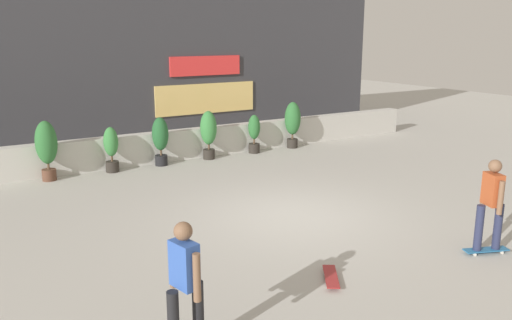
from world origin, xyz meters
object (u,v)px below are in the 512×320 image
Objects in this scene: potted_plant_3 at (209,131)px; skateboard_near_camera at (331,277)px; skater_by_wall_right at (491,202)px; potted_plant_1 at (111,147)px; potted_plant_0 at (46,146)px; potted_plant_2 at (160,138)px; potted_plant_4 at (254,132)px; potted_plant_5 at (293,121)px; skater_far_left at (185,283)px.

skateboard_near_camera is at bearing -103.42° from potted_plant_3.
potted_plant_1 is at bearing 114.10° from skater_by_wall_right.
potted_plant_0 is 1.69m from potted_plant_1.
potted_plant_2 is 0.96× the size of potted_plant_3.
potted_plant_1 is at bearing 180.00° from potted_plant_3.
potted_plant_2 reaches higher than skateboard_near_camera.
potted_plant_2 is 9.29m from skater_by_wall_right.
potted_plant_2 is 1.82× the size of skateboard_near_camera.
potted_plant_0 is 1.12× the size of potted_plant_2.
skateboard_near_camera is (-2.99, 0.60, -0.88)m from skater_by_wall_right.
potted_plant_1 is 8.41m from skateboard_near_camera.
skater_by_wall_right is at bearing -65.90° from potted_plant_1.
skateboard_near_camera is (-3.61, -8.33, -0.61)m from potted_plant_4.
skater_by_wall_right is (-2.12, -8.93, 0.04)m from potted_plant_5.
skater_far_left is at bearing -179.68° from skater_by_wall_right.
potted_plant_1 reaches higher than potted_plant_4.
potted_plant_2 is (1.44, -0.00, 0.12)m from potted_plant_1.
skater_far_left reaches higher than potted_plant_0.
potted_plant_0 is 1.28× the size of potted_plant_4.
potted_plant_3 is (1.55, 0.00, 0.05)m from potted_plant_2.
potted_plant_1 is 1.02× the size of potted_plant_4.
skater_by_wall_right is (-0.61, -8.93, 0.27)m from potted_plant_4.
skater_by_wall_right is at bearing -103.33° from potted_plant_5.
potted_plant_4 is (1.62, 0.00, -0.19)m from potted_plant_3.
potted_plant_0 is 4.66m from potted_plant_3.
potted_plant_4 is (4.61, -0.00, -0.03)m from potted_plant_1.
skater_far_left is (-3.17, -8.96, 0.13)m from potted_plant_2.
potted_plant_3 is at bearing 0.00° from potted_plant_0.
skateboard_near_camera is (2.67, -8.33, -0.87)m from potted_plant_0.
potted_plant_1 is 9.79m from skater_by_wall_right.
potted_plant_3 is 0.87× the size of skater_far_left.
potted_plant_0 is at bearing 89.63° from skater_far_left.
skater_by_wall_right is 2.18× the size of skateboard_near_camera.
potted_plant_2 is 0.84× the size of skater_by_wall_right.
potted_plant_0 is 6.28m from potted_plant_4.
potted_plant_5 is at bearing -0.00° from potted_plant_0.
potted_plant_1 is at bearing 180.00° from potted_plant_4.
potted_plant_1 is 6.11m from potted_plant_5.
potted_plant_3 reaches higher than potted_plant_2.
potted_plant_3 reaches higher than potted_plant_4.
potted_plant_0 is at bearing 180.00° from potted_plant_3.
potted_plant_1 is 0.82× the size of potted_plant_5.
potted_plant_3 is at bearing -0.00° from potted_plant_1.
potted_plant_2 is at bearing 105.96° from skater_by_wall_right.
potted_plant_0 is 8.79m from skateboard_near_camera.
potted_plant_3 is 0.96× the size of potted_plant_5.
skateboard_near_camera is (-5.11, -8.33, -0.84)m from potted_plant_5.
potted_plant_5 is 11.91m from skater_far_left.
potted_plant_5 reaches higher than potted_plant_1.
potted_plant_2 is 3.17m from potted_plant_4.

